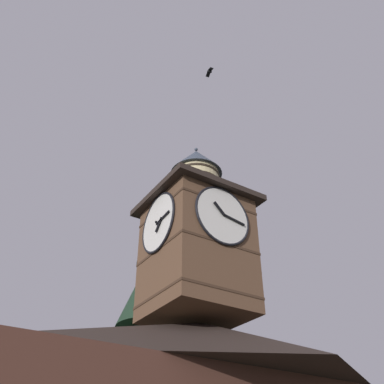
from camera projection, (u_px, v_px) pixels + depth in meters
clock_tower at (197, 239)px, 18.46m from camera, size 4.26×4.26×8.17m
pine_tree_behind at (151, 367)px, 21.79m from camera, size 7.28×7.28×18.16m
moon at (139, 332)px, 49.50m from camera, size 2.18×2.18×2.18m
flying_bird_low at (210, 72)px, 21.07m from camera, size 0.29×0.61×0.15m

